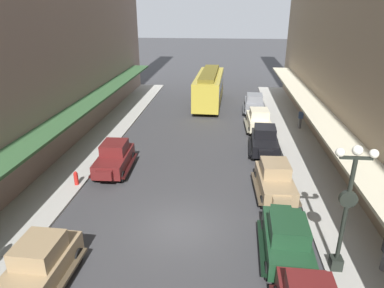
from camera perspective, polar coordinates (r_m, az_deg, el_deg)
ground_plane at (r=16.66m, az=-2.06°, el=-13.52°), size 200.00×200.00×0.00m
sidewalk_left at (r=19.00m, az=-25.54°, el=-10.79°), size 3.00×60.00×0.15m
sidewalk_right at (r=17.44m, az=23.96°, el=-13.59°), size 3.00×60.00×0.15m
parked_car_0 at (r=14.95m, az=15.35°, el=-14.65°), size 2.26×4.30×1.84m
parked_car_1 at (r=24.61m, az=11.87°, el=0.68°), size 2.30×4.32×1.84m
parked_car_3 at (r=29.04m, az=10.92°, el=4.04°), size 2.26×4.30×1.84m
parked_car_4 at (r=33.95m, az=10.21°, el=6.68°), size 2.27×4.30×1.84m
parked_car_5 at (r=19.26m, az=13.52°, el=-5.65°), size 2.29×4.31×1.84m
parked_car_6 at (r=21.89m, az=-12.71°, el=-2.12°), size 2.26×4.30×1.84m
parked_car_7 at (r=14.30m, az=-24.06°, el=-17.87°), size 2.24×4.30×1.84m
streetcar at (r=35.95m, az=2.84°, el=9.42°), size 2.77×9.67×3.46m
lamp_post_with_clock at (r=13.77m, az=24.17°, el=-9.19°), size 1.42×0.44×5.16m
fire_hydrant at (r=20.76m, az=-18.57°, el=-5.32°), size 0.24×0.24×0.82m
pedestrian_1 at (r=29.91m, az=17.48°, el=4.03°), size 0.36×0.24×1.64m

